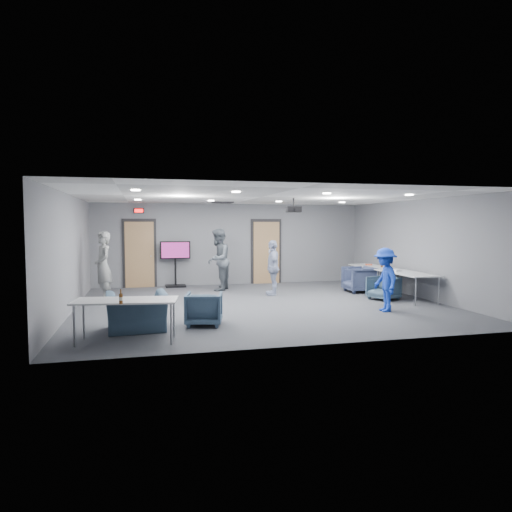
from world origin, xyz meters
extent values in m
plane|color=#3A3C42|center=(0.00, 0.00, 0.00)|extent=(9.00, 9.00, 0.00)
plane|color=white|center=(0.00, 0.00, 2.70)|extent=(9.00, 9.00, 0.00)
cube|color=slate|center=(0.00, 4.00, 1.35)|extent=(9.00, 0.02, 2.70)
cube|color=slate|center=(0.00, -4.00, 1.35)|extent=(9.00, 0.02, 2.70)
cube|color=slate|center=(-4.50, 0.00, 1.35)|extent=(0.02, 8.00, 2.70)
cube|color=slate|center=(4.50, 0.00, 1.35)|extent=(0.02, 8.00, 2.70)
cube|color=black|center=(-3.00, 3.97, 1.08)|extent=(1.06, 0.06, 2.24)
cube|color=#9B754B|center=(-3.00, 3.93, 1.05)|extent=(0.90, 0.05, 2.10)
cylinder|color=gray|center=(-2.65, 3.88, 1.00)|extent=(0.04, 0.10, 0.04)
cube|color=black|center=(1.20, 3.97, 1.08)|extent=(1.06, 0.06, 2.24)
cube|color=#9B754B|center=(1.20, 3.93, 1.05)|extent=(0.90, 0.05, 2.10)
cylinder|color=gray|center=(1.55, 3.88, 1.00)|extent=(0.04, 0.10, 0.04)
cube|color=black|center=(-3.00, 3.94, 2.45)|extent=(0.32, 0.06, 0.16)
cube|color=#FF0C0C|center=(-3.00, 3.90, 2.45)|extent=(0.26, 0.02, 0.11)
cube|color=black|center=(-0.50, 2.80, 2.69)|extent=(0.60, 0.60, 0.03)
cylinder|color=white|center=(-3.00, -1.80, 2.69)|extent=(0.18, 0.18, 0.02)
cylinder|color=white|center=(-3.00, 1.80, 2.69)|extent=(0.18, 0.18, 0.02)
cylinder|color=white|center=(-1.00, -1.80, 2.69)|extent=(0.18, 0.18, 0.02)
cylinder|color=white|center=(-1.00, 1.80, 2.69)|extent=(0.18, 0.18, 0.02)
cylinder|color=white|center=(1.00, -1.80, 2.69)|extent=(0.18, 0.18, 0.02)
cylinder|color=white|center=(1.00, 1.80, 2.69)|extent=(0.18, 0.18, 0.02)
cylinder|color=white|center=(3.00, -1.80, 2.69)|extent=(0.18, 0.18, 0.02)
cylinder|color=white|center=(3.00, 1.80, 2.69)|extent=(0.18, 0.18, 0.02)
imported|color=gray|center=(-3.90, 1.39, 0.92)|extent=(0.62, 0.77, 1.83)
imported|color=#545C64|center=(-0.67, 2.67, 0.95)|extent=(1.03, 1.13, 1.89)
imported|color=#A1ADCF|center=(0.71, 1.42, 0.79)|extent=(0.52, 0.97, 1.57)
imported|color=#1C3DB7|center=(2.55, -1.59, 0.74)|extent=(0.65, 1.01, 1.48)
imported|color=#333C59|center=(3.35, 1.30, 0.38)|extent=(0.87, 0.84, 0.77)
imported|color=#334859|center=(3.35, -0.12, 0.31)|extent=(0.89, 0.87, 0.63)
imported|color=#3D536A|center=(-1.71, -2.03, 0.33)|extent=(0.85, 0.86, 0.66)
imported|color=#394F64|center=(-3.01, -2.21, 0.36)|extent=(1.18, 1.05, 0.72)
cube|color=#BABDC0|center=(4.00, 1.67, 0.71)|extent=(0.78, 1.88, 0.03)
cylinder|color=gray|center=(3.69, 2.53, 0.35)|extent=(0.04, 0.04, 0.70)
cylinder|color=gray|center=(3.69, 0.81, 0.35)|extent=(0.04, 0.04, 0.70)
cylinder|color=gray|center=(4.31, 2.53, 0.35)|extent=(0.04, 0.04, 0.70)
cylinder|color=gray|center=(4.31, 0.81, 0.35)|extent=(0.04, 0.04, 0.70)
cube|color=#BABDC0|center=(4.00, -0.23, 0.71)|extent=(0.81, 1.95, 0.03)
cylinder|color=gray|center=(3.67, 0.67, 0.35)|extent=(0.04, 0.04, 0.70)
cylinder|color=gray|center=(3.67, -1.12, 0.35)|extent=(0.04, 0.04, 0.70)
cylinder|color=gray|center=(4.33, 0.67, 0.35)|extent=(0.04, 0.04, 0.70)
cylinder|color=gray|center=(4.33, -1.12, 0.35)|extent=(0.04, 0.04, 0.70)
cube|color=#BABDC0|center=(-3.18, -3.00, 0.71)|extent=(1.82, 0.96, 0.03)
cylinder|color=gray|center=(-2.36, -2.83, 0.35)|extent=(0.04, 0.04, 0.70)
cylinder|color=gray|center=(-3.92, -2.61, 0.35)|extent=(0.04, 0.04, 0.70)
cylinder|color=gray|center=(-2.44, -3.39, 0.35)|extent=(0.04, 0.04, 0.70)
cylinder|color=gray|center=(-4.00, -3.17, 0.35)|extent=(0.04, 0.04, 0.70)
cylinder|color=#633611|center=(-3.24, -3.41, 0.81)|extent=(0.06, 0.06, 0.17)
cylinder|color=#633611|center=(-3.24, -3.41, 0.93)|extent=(0.02, 0.02, 0.07)
cylinder|color=beige|center=(-3.24, -3.41, 0.81)|extent=(0.06, 0.06, 0.06)
cylinder|color=#633611|center=(4.08, 1.29, 0.81)|extent=(0.06, 0.06, 0.17)
cylinder|color=#633611|center=(4.08, 1.29, 0.94)|extent=(0.02, 0.02, 0.07)
cylinder|color=beige|center=(4.08, 1.29, 0.81)|extent=(0.06, 0.06, 0.06)
cube|color=#B9492E|center=(4.02, 1.99, 0.75)|extent=(0.21, 0.16, 0.04)
cube|color=silver|center=(3.90, 0.13, 0.76)|extent=(0.26, 0.21, 0.05)
cube|color=black|center=(-1.89, 3.75, 0.03)|extent=(0.64, 0.46, 0.06)
cylinder|color=black|center=(-1.89, 3.75, 0.60)|extent=(0.06, 0.06, 1.10)
cube|color=black|center=(-1.89, 3.75, 1.19)|extent=(0.96, 0.07, 0.57)
cube|color=#7F1C64|center=(-1.89, 3.70, 1.19)|extent=(0.87, 0.01, 0.50)
cylinder|color=black|center=(0.88, 0.09, 2.58)|extent=(0.04, 0.04, 0.22)
cube|color=black|center=(0.88, 0.09, 2.40)|extent=(0.41, 0.36, 0.15)
cylinder|color=black|center=(0.88, -0.08, 2.40)|extent=(0.08, 0.06, 0.08)
camera|label=1|loc=(-2.86, -11.06, 2.02)|focal=32.00mm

